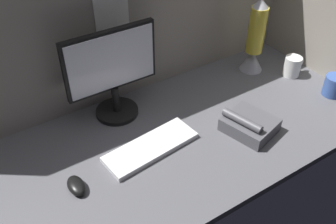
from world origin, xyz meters
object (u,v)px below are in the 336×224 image
at_px(keyboard, 151,147).
at_px(desk_phone, 249,124).
at_px(mouse, 76,186).
at_px(lava_lamp, 255,42).
at_px(monitor, 112,71).
at_px(mug_ceramic_blue, 334,86).
at_px(mug_ceramic_white, 292,66).

height_order(keyboard, desk_phone, desk_phone).
height_order(mouse, lava_lamp, lava_lamp).
bearing_deg(mouse, keyboard, 6.59).
bearing_deg(desk_phone, lava_lamp, 46.39).
height_order(monitor, desk_phone, monitor).
height_order(mouse, mug_ceramic_blue, mug_ceramic_blue).
xyz_separation_m(mug_ceramic_white, desk_phone, (-0.45, -0.19, -0.02)).
bearing_deg(mouse, mug_ceramic_blue, -4.08).
bearing_deg(lava_lamp, desk_phone, -133.61).
bearing_deg(mouse, desk_phone, -6.25).
bearing_deg(mug_ceramic_white, monitor, 166.77).
xyz_separation_m(mouse, lava_lamp, (1.02, 0.25, 0.14)).
relative_size(mug_ceramic_white, lava_lamp, 0.31).
xyz_separation_m(mouse, mug_ceramic_blue, (1.19, -0.11, 0.03)).
bearing_deg(lava_lamp, mouse, -166.32).
relative_size(mug_ceramic_blue, desk_phone, 0.54).
height_order(keyboard, mug_ceramic_blue, mug_ceramic_blue).
relative_size(mug_ceramic_white, desk_phone, 0.50).
bearing_deg(monitor, keyboard, -88.23).
distance_m(mug_ceramic_blue, desk_phone, 0.49).
bearing_deg(mug_ceramic_white, keyboard, -174.97).
bearing_deg(lava_lamp, mug_ceramic_white, -48.50).
height_order(mug_ceramic_white, lava_lamp, lava_lamp).
relative_size(monitor, mouse, 4.00).
xyz_separation_m(mouse, desk_phone, (0.70, -0.09, 0.01)).
xyz_separation_m(keyboard, desk_phone, (0.39, -0.12, 0.02)).
xyz_separation_m(lava_lamp, desk_phone, (-0.32, -0.34, -0.12)).
relative_size(keyboard, desk_phone, 1.63).
relative_size(keyboard, mouse, 3.85).
distance_m(monitor, mug_ceramic_white, 0.88).
xyz_separation_m(mug_ceramic_white, lava_lamp, (-0.13, 0.15, 0.10)).
distance_m(mug_ceramic_blue, lava_lamp, 0.41).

